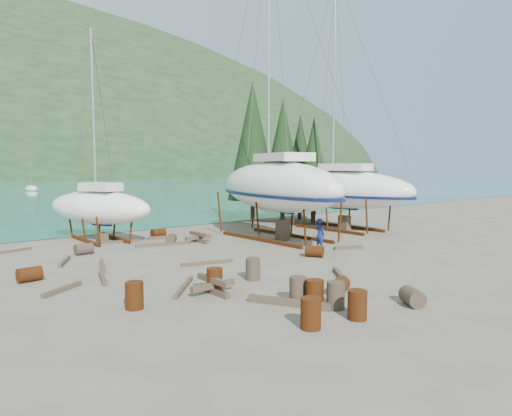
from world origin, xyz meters
TOP-DOWN VIEW (x-y plane):
  - ground at (0.00, 0.00)m, footprint 600.00×600.00m
  - far_house_right at (30.00, 190.00)m, footprint 6.60×5.60m
  - cypress_near_right at (12.50, 12.00)m, footprint 3.60×3.60m
  - cypress_mid_right at (14.00, 10.00)m, footprint 3.06×3.06m
  - cypress_back_left at (11.00, 14.00)m, footprint 4.14×4.14m
  - cypress_far_right at (15.50, 13.00)m, footprint 3.24×3.24m
  - moored_boat_mid at (10.00, 80.00)m, footprint 2.00×5.00m
  - large_sailboat_near at (6.39, 6.09)m, footprint 6.83×13.82m
  - large_sailboat_far at (12.86, 6.42)m, footprint 5.11×11.85m
  - small_sailboat_shore at (-2.45, 12.46)m, footprint 5.34×8.38m
  - worker at (5.78, 1.79)m, footprint 0.44×0.65m
  - drum_0 at (-6.70, -1.63)m, footprint 0.58×0.58m
  - drum_1 at (0.45, -7.11)m, footprint 0.97×1.05m
  - drum_2 at (-8.37, 4.31)m, footprint 0.92×0.64m
  - drum_4 at (0.93, 11.29)m, footprint 0.91×0.63m
  - drum_5 at (-2.22, -4.50)m, footprint 0.58×0.58m
  - drum_6 at (3.96, 0.50)m, footprint 0.94×1.05m
  - drum_7 at (-2.05, -6.81)m, footprint 0.58×0.58m
  - drum_9 at (-4.75, 8.62)m, footprint 0.91×0.62m
  - drum_10 at (-2.09, -5.14)m, footprint 0.58×0.58m
  - drum_11 at (0.39, 8.69)m, footprint 1.00×1.05m
  - drum_12 at (-0.31, -4.68)m, footprint 1.04×0.90m
  - drum_13 at (-3.69, -6.48)m, footprint 0.58×0.58m
  - drum_14 at (-3.61, -1.65)m, footprint 0.58×0.58m
  - drum_16 at (-1.40, -1.13)m, footprint 0.58×0.58m
  - drum_17 at (-1.75, -5.73)m, footprint 0.58×0.58m
  - timber_0 at (-7.79, 11.59)m, footprint 2.60×0.78m
  - timber_1 at (6.98, 0.76)m, footprint 1.69×0.84m
  - timber_3 at (-4.23, -0.53)m, footprint 2.04×2.18m
  - timber_4 at (-6.08, 2.64)m, footprint 0.74×2.02m
  - timber_6 at (0.78, 10.66)m, footprint 1.71×0.51m
  - timber_7 at (1.84, -2.84)m, footprint 1.23×1.43m
  - timber_8 at (-5.25, 4.84)m, footprint 0.92×2.18m
  - timber_9 at (-1.91, 10.94)m, footprint 2.57×0.81m
  - timber_10 at (-0.35, 8.40)m, footprint 3.00×0.92m
  - timber_11 at (-1.18, 2.47)m, footprint 2.44×0.80m
  - timber_12 at (-7.84, 1.96)m, footprint 1.71×1.18m
  - timber_16 at (-2.69, -4.56)m, footprint 1.50×2.60m
  - timber_17 at (-6.22, 7.02)m, footprint 1.17×2.04m
  - timber_pile_fore at (-3.78, -1.79)m, footprint 1.80×1.80m
  - timber_pile_aft at (1.94, 8.09)m, footprint 1.80×1.80m

SIDE VIEW (x-z plane):
  - ground at x=0.00m, z-range 0.00..0.00m
  - timber_0 at x=-7.79m, z-range 0.00..0.14m
  - timber_3 at x=-4.23m, z-range 0.00..0.15m
  - timber_9 at x=-1.91m, z-range 0.00..0.15m
  - timber_11 at x=-1.18m, z-range 0.00..0.15m
  - timber_17 at x=-6.22m, z-range 0.00..0.16m
  - timber_10 at x=-0.35m, z-range 0.00..0.16m
  - timber_12 at x=-7.84m, z-range 0.00..0.17m
  - timber_4 at x=-6.08m, z-range 0.00..0.17m
  - timber_7 at x=1.84m, z-range 0.00..0.17m
  - timber_8 at x=-5.25m, z-range 0.00..0.19m
  - timber_6 at x=0.78m, z-range 0.00..0.19m
  - timber_1 at x=6.98m, z-range 0.00..0.19m
  - timber_16 at x=-2.69m, z-range 0.00..0.23m
  - drum_1 at x=0.45m, z-range 0.00..0.58m
  - drum_2 at x=-8.37m, z-range 0.00..0.58m
  - drum_4 at x=0.93m, z-range 0.00..0.58m
  - drum_6 at x=3.96m, z-range 0.00..0.58m
  - drum_9 at x=-4.75m, z-range 0.00..0.58m
  - drum_11 at x=0.39m, z-range 0.00..0.58m
  - drum_12 at x=-0.31m, z-range 0.00..0.58m
  - timber_pile_fore at x=-3.78m, z-range 0.00..0.60m
  - timber_pile_aft at x=1.94m, z-range 0.00..0.60m
  - moored_boat_mid at x=10.00m, z-range -2.64..3.41m
  - drum_0 at x=-6.70m, z-range 0.00..0.88m
  - drum_5 at x=-2.22m, z-range 0.00..0.88m
  - drum_7 at x=-2.05m, z-range 0.00..0.88m
  - drum_10 at x=-2.09m, z-range 0.00..0.88m
  - drum_13 at x=-3.69m, z-range 0.00..0.88m
  - drum_14 at x=-3.61m, z-range 0.00..0.88m
  - drum_16 at x=-1.40m, z-range 0.00..0.88m
  - drum_17 at x=-1.75m, z-range 0.00..0.88m
  - worker at x=5.78m, z-range 0.00..1.72m
  - small_sailboat_shore at x=-2.45m, z-range -4.30..8.52m
  - far_house_right at x=30.00m, z-range 0.12..5.72m
  - large_sailboat_far at x=12.86m, z-range -6.11..12.03m
  - large_sailboat_near at x=6.39m, z-range -7.09..13.82m
  - cypress_mid_right at x=14.00m, z-range 0.67..9.17m
  - cypress_far_right at x=15.50m, z-range 0.71..9.71m
  - cypress_near_right at x=12.50m, z-range 0.79..10.79m
  - cypress_back_left at x=11.00m, z-range 0.91..12.41m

